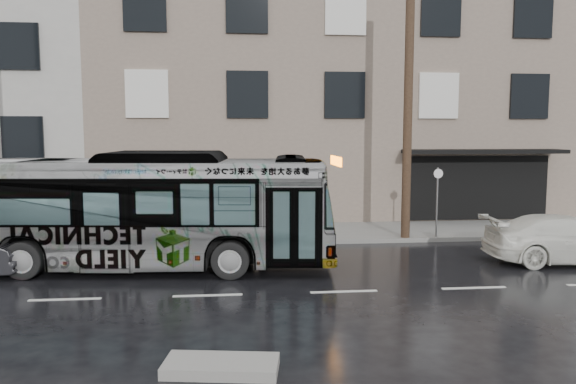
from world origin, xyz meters
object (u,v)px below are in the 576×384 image
sign_post (437,202)px  bus (123,211)px  utility_pole_front (408,106)px  white_sedan (568,239)px

sign_post → bus: 10.43m
utility_pole_front → bus: size_ratio=0.78×
utility_pole_front → bus: bearing=-161.9°
sign_post → bus: bearing=-163.8°
utility_pole_front → bus: 9.85m
sign_post → white_sedan: sign_post is taller
utility_pole_front → white_sedan: (3.73, -3.50, -3.96)m
sign_post → white_sedan: (2.63, -3.50, -0.66)m
utility_pole_front → white_sedan: size_ratio=1.90×
bus → white_sedan: (12.64, -0.59, -0.93)m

